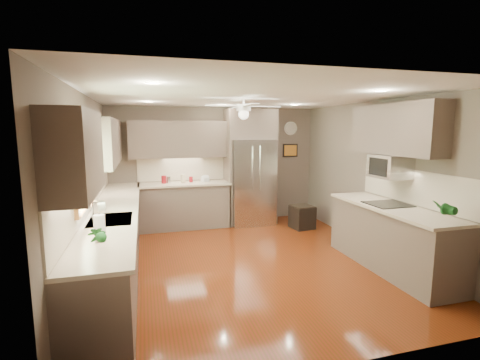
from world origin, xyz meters
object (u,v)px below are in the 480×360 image
bowl (205,181)px  refrigerator (251,169)px  soap_bottle (102,206)px  canister_a (164,179)px  canister_d (191,179)px  microwave (390,167)px  stool (302,217)px  paper_towel (100,228)px  canister_c (183,178)px  canister_b (169,180)px  potted_plant_left (97,235)px  potted_plant_right (443,208)px

bowl → refrigerator: refrigerator is taller
bowl → soap_bottle: bearing=-126.6°
canister_a → canister_d: (0.55, 0.01, -0.02)m
microwave → bowl: bearing=130.0°
soap_bottle → microwave: size_ratio=0.37×
stool → paper_towel: paper_towel is taller
microwave → canister_c: bearing=134.9°
canister_c → refrigerator: 1.45m
canister_a → canister_d: 0.55m
canister_b → soap_bottle: 2.64m
canister_d → potted_plant_left: (-1.36, -3.90, 0.09)m
microwave → canister_d: bearing=133.1°
soap_bottle → paper_towel: paper_towel is taller
canister_b → microwave: (3.06, -2.79, 0.47)m
canister_c → bowl: canister_c is taller
potted_plant_left → canister_d: bearing=70.7°
potted_plant_right → refrigerator: size_ratio=0.13×
paper_towel → bowl: bearing=65.0°
refrigerator → microwave: refrigerator is taller
canister_a → bowl: 0.85m
potted_plant_left → potted_plant_right: 3.84m
canister_a → canister_c: bearing=0.8°
potted_plant_right → stool: (-0.30, 3.15, -0.86)m
soap_bottle → stool: size_ratio=0.42×
canister_a → microwave: 4.23m
bowl → microwave: size_ratio=0.41×
canister_a → stool: (2.73, -0.75, -0.78)m
soap_bottle → canister_d: bearing=58.6°
canister_a → potted_plant_right: 4.94m
canister_c → stool: (2.34, -0.76, -0.79)m
potted_plant_left → refrigerator: size_ratio=0.12×
canister_d → microwave: (2.60, -2.78, 0.48)m
canister_a → stool: bearing=-15.4°
bowl → canister_d: bearing=174.2°
refrigerator → stool: bearing=-37.3°
canister_a → microwave: (3.16, -2.77, 0.46)m
bowl → refrigerator: (0.98, -0.04, 0.22)m
potted_plant_right → bowl: potted_plant_right is taller
canister_c → stool: canister_c is taller
potted_plant_left → stool: bearing=41.6°
canister_d → stool: bearing=-19.2°
stool → canister_c: bearing=162.1°
canister_b → canister_c: 0.29m
stool → paper_towel: 4.63m
microwave → canister_a: bearing=138.7°
canister_a → paper_towel: size_ratio=0.58×
canister_b → bowl: canister_b is taller
potted_plant_right → bowl: size_ratio=1.43×
canister_c → bowl: 0.46m
canister_b → bowl: (0.75, -0.04, -0.04)m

